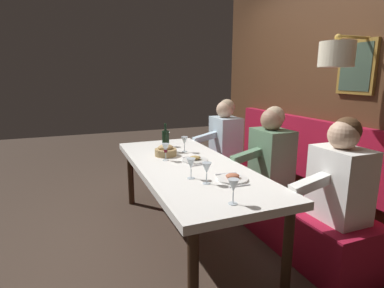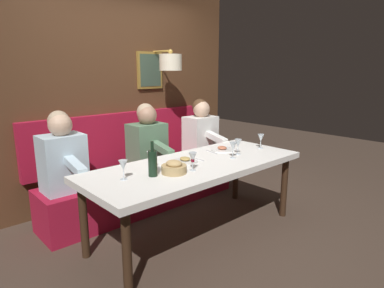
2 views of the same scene
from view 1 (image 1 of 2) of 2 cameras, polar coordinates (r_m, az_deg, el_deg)
ground_plane at (r=3.10m, az=-0.79°, el=-16.95°), size 12.00×12.00×0.00m
dining_table at (r=2.83m, az=-0.83°, el=-5.03°), size 0.90×2.22×0.74m
banquette_bench at (r=3.39m, az=13.64°, el=-10.43°), size 0.52×2.42×0.45m
back_wall_panel at (r=3.50m, az=22.52°, el=8.99°), size 0.59×3.62×2.90m
diner_nearest at (r=2.56m, az=25.91°, el=-4.96°), size 0.60×0.40×0.79m
diner_near at (r=3.17m, az=14.52°, el=-0.85°), size 0.60×0.40×0.79m
diner_middle at (r=3.99m, az=6.19°, el=2.19°), size 0.60×0.40×0.79m
place_setting_0 at (r=2.41m, az=7.55°, el=-6.31°), size 0.24×0.32×0.05m
place_setting_1 at (r=2.90m, az=0.56°, el=-2.92°), size 0.24×0.32×0.05m
wine_glass_0 at (r=1.94m, az=7.71°, el=-7.82°), size 0.07×0.07×0.16m
wine_glass_1 at (r=3.51m, az=-4.71°, el=1.50°), size 0.07×0.07×0.16m
wine_glass_2 at (r=2.91m, az=-4.94°, el=-0.86°), size 0.07×0.07×0.16m
wine_glass_3 at (r=3.23m, az=-1.40°, el=0.55°), size 0.07×0.07×0.16m
wine_glass_4 at (r=2.28m, az=2.75°, el=-4.61°), size 0.07×0.07×0.16m
wine_glass_5 at (r=2.39m, az=-0.18°, el=-3.77°), size 0.07×0.07×0.16m
wine_bottle at (r=3.27m, az=-4.93°, el=0.66°), size 0.08×0.08×0.30m
bread_bowl at (r=3.10m, az=-4.93°, el=-1.30°), size 0.22×0.22×0.12m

